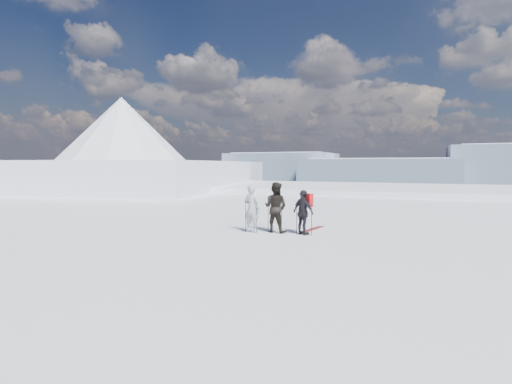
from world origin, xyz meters
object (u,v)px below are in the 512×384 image
at_px(skier_grey, 252,209).
at_px(skier_pack, 303,212).
at_px(skier_dark, 276,207).
at_px(skis_loose, 313,229).

relative_size(skier_grey, skier_pack, 1.10).
xyz_separation_m(skier_grey, skier_dark, (0.86, 0.35, 0.05)).
bearing_deg(skier_pack, skier_grey, 35.90).
bearing_deg(skier_grey, skis_loose, -131.81).
bearing_deg(skis_loose, skier_pack, -91.03).
bearing_deg(skier_dark, skier_pack, -179.51).
relative_size(skier_dark, skis_loose, 1.17).
distance_m(skier_pack, skis_loose, 1.62).
height_order(skier_grey, skier_dark, skier_dark).
bearing_deg(skier_dark, skier_grey, 28.92).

